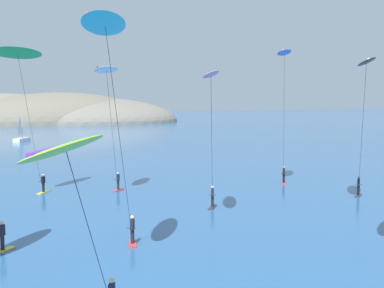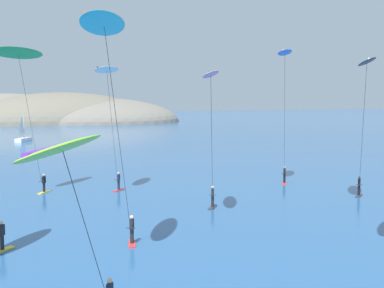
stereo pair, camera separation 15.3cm
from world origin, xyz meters
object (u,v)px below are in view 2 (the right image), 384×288
Objects in this scene: kitesurfer_black at (366,76)px; kitesurfer_pink at (211,90)px; kitesurfer_cyan at (107,43)px; kitesurfer_lime at (67,163)px; kitesurfer_green at (20,62)px; kitesurfer_white at (108,81)px; kitesurfer_blue at (285,66)px; sailboat_far at (24,138)px.

kitesurfer_pink is at bearing 175.26° from kitesurfer_black.
kitesurfer_cyan is 10.19m from kitesurfer_lime.
kitesurfer_pink is 17.51m from kitesurfer_green.
kitesurfer_white is 0.97× the size of kitesurfer_black.
kitesurfer_black is 27.49m from kitesurfer_green.
kitesurfer_blue is at bearing 36.25° from kitesurfer_cyan.
kitesurfer_green is 1.70× the size of kitesurfer_lime.
kitesurfer_white is at bearing -16.58° from kitesurfer_green.
kitesurfer_black is at bearing 14.51° from kitesurfer_cyan.
kitesurfer_black is at bearing -37.58° from kitesurfer_white.
kitesurfer_cyan is 20.25m from kitesurfer_green.
sailboat_far is 72.34m from kitesurfer_pink.
sailboat_far is at bearing 91.20° from kitesurfer_white.
kitesurfer_black is 28.57m from kitesurfer_lime.
sailboat_far is at bearing 105.35° from kitesurfer_blue.
kitesurfer_white is at bearing 142.42° from kitesurfer_black.
kitesurfer_pink is at bearing -71.37° from kitesurfer_white.
kitesurfer_black is 1.12× the size of kitesurfer_pink.
kitesurfer_pink is (-12.11, -8.74, -2.48)m from kitesurfer_blue.
kitesurfer_pink is at bearing 36.82° from kitesurfer_cyan.
kitesurfer_green is at bearing 147.75° from kitesurfer_black.
kitesurfer_cyan is at bearing -104.87° from kitesurfer_white.
kitesurfer_blue is at bearing 35.84° from kitesurfer_pink.
kitesurfer_green is at bearing -95.47° from sailboat_far.
kitesurfer_black is (17.67, -72.71, 9.47)m from sailboat_far.
kitesurfer_lime is (-12.13, -15.07, -2.38)m from kitesurfer_pink.
kitesurfer_black reaches higher than kitesurfer_pink.
kitesurfer_blue reaches higher than kitesurfer_pink.
kitesurfer_blue is 9.88m from kitesurfer_black.
kitesurfer_green reaches higher than kitesurfer_black.
kitesurfer_lime reaches higher than sailboat_far.
kitesurfer_white is at bearing 72.86° from kitesurfer_lime.
sailboat_far is 66.14m from kitesurfer_blue.
kitesurfer_cyan is (-3.55, -78.20, 10.30)m from sailboat_far.
kitesurfer_white is 1.09× the size of kitesurfer_pink.
kitesurfer_black reaches higher than kitesurfer_white.
kitesurfer_blue reaches higher than sailboat_far.
kitesurfer_black is at bearing -4.74° from kitesurfer_pink.
kitesurfer_cyan is at bearing -143.18° from kitesurfer_pink.
kitesurfer_lime is (-24.24, -23.82, -4.85)m from kitesurfer_blue.
kitesurfer_cyan is 21.93m from kitesurfer_black.
sailboat_far is at bearing 94.12° from kitesurfer_pink.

